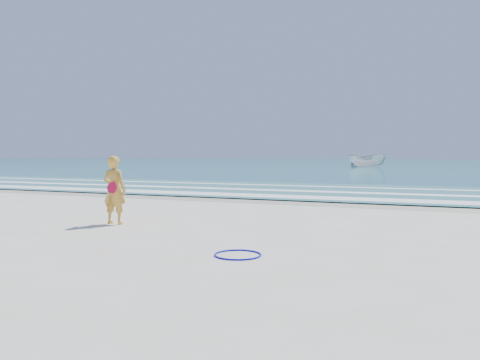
% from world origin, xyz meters
% --- Properties ---
extents(ground, '(400.00, 400.00, 0.00)m').
position_xyz_m(ground, '(0.00, 0.00, 0.00)').
color(ground, silver).
rests_on(ground, ground).
extents(wet_sand, '(400.00, 2.40, 0.00)m').
position_xyz_m(wet_sand, '(0.00, 9.00, 0.00)').
color(wet_sand, '#B2A893').
rests_on(wet_sand, ground).
extents(ocean, '(400.00, 190.00, 0.04)m').
position_xyz_m(ocean, '(0.00, 105.00, 0.02)').
color(ocean, '#19727F').
rests_on(ocean, ground).
extents(shallow, '(400.00, 10.00, 0.01)m').
position_xyz_m(shallow, '(0.00, 14.00, 0.04)').
color(shallow, '#59B7AD').
rests_on(shallow, ocean).
extents(foam_near, '(400.00, 1.40, 0.01)m').
position_xyz_m(foam_near, '(0.00, 10.30, 0.05)').
color(foam_near, white).
rests_on(foam_near, shallow).
extents(foam_mid, '(400.00, 0.90, 0.01)m').
position_xyz_m(foam_mid, '(0.00, 13.20, 0.05)').
color(foam_mid, white).
rests_on(foam_mid, shallow).
extents(foam_far, '(400.00, 0.60, 0.01)m').
position_xyz_m(foam_far, '(0.00, 16.50, 0.05)').
color(foam_far, white).
rests_on(foam_far, shallow).
extents(hoop, '(0.95, 0.95, 0.03)m').
position_xyz_m(hoop, '(2.34, 0.16, 0.01)').
color(hoop, '#0B0AC4').
rests_on(hoop, ground).
extents(boat, '(5.36, 3.10, 1.95)m').
position_xyz_m(boat, '(-3.65, 58.12, 1.02)').
color(boat, silver).
rests_on(boat, ocean).
extents(woman, '(0.61, 0.43, 1.61)m').
position_xyz_m(woman, '(-1.70, 2.21, 0.80)').
color(woman, gold).
rests_on(woman, ground).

